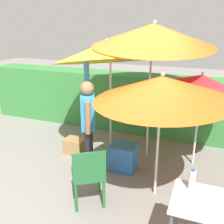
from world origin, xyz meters
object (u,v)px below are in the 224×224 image
(bottle_water, at_px, (192,180))
(umbrella_yellow, at_px, (202,82))
(umbrella_orange, at_px, (153,35))
(folding_table, at_px, (211,211))
(chair_plastic, at_px, (88,173))
(crate_cardboard, at_px, (75,146))
(person_vendor, at_px, (88,121))
(umbrella_navy, at_px, (162,88))
(cooler_box, at_px, (123,157))
(umbrella_rainbow, at_px, (109,51))

(bottle_water, bearing_deg, umbrella_yellow, 92.38)
(umbrella_orange, distance_m, folding_table, 2.88)
(umbrella_orange, distance_m, chair_plastic, 2.48)
(bottle_water, bearing_deg, folding_table, -35.15)
(crate_cardboard, height_order, folding_table, folding_table)
(person_vendor, height_order, crate_cardboard, person_vendor)
(umbrella_navy, relative_size, person_vendor, 0.99)
(person_vendor, bearing_deg, crate_cardboard, 138.29)
(chair_plastic, xyz_separation_m, cooler_box, (0.14, 1.07, -0.28))
(cooler_box, bearing_deg, chair_plastic, -97.39)
(umbrella_yellow, bearing_deg, person_vendor, -150.26)
(chair_plastic, xyz_separation_m, folding_table, (1.58, -0.40, 0.16))
(folding_table, bearing_deg, umbrella_yellow, 98.11)
(chair_plastic, distance_m, folding_table, 1.64)
(umbrella_navy, bearing_deg, cooler_box, 144.12)
(bottle_water, bearing_deg, umbrella_rainbow, 132.38)
(umbrella_yellow, distance_m, folding_table, 2.31)
(umbrella_rainbow, xyz_separation_m, crate_cardboard, (-0.60, -0.34, -1.83))
(chair_plastic, height_order, crate_cardboard, chair_plastic)
(umbrella_navy, bearing_deg, bottle_water, -56.97)
(umbrella_orange, relative_size, umbrella_yellow, 1.50)
(umbrella_navy, bearing_deg, crate_cardboard, 158.01)
(chair_plastic, distance_m, crate_cardboard, 1.65)
(person_vendor, bearing_deg, bottle_water, -30.61)
(folding_table, relative_size, bottle_water, 3.33)
(crate_cardboard, xyz_separation_m, folding_table, (2.53, -1.69, 0.52))
(person_vendor, bearing_deg, umbrella_navy, -9.74)
(umbrella_rainbow, xyz_separation_m, cooler_box, (0.49, -0.56, -1.74))
(umbrella_yellow, relative_size, cooler_box, 3.68)
(umbrella_navy, relative_size, crate_cardboard, 4.84)
(umbrella_yellow, distance_m, person_vendor, 2.00)
(umbrella_navy, relative_size, bottle_water, 7.78)
(person_vendor, bearing_deg, chair_plastic, -64.21)
(bottle_water, bearing_deg, chair_plastic, 169.91)
(person_vendor, bearing_deg, umbrella_yellow, 29.74)
(umbrella_orange, distance_m, bottle_water, 2.56)
(umbrella_navy, relative_size, cooler_box, 3.98)
(umbrella_rainbow, bearing_deg, bottle_water, -47.62)
(cooler_box, xyz_separation_m, bottle_water, (1.22, -1.32, 0.65))
(umbrella_orange, bearing_deg, cooler_box, -114.39)
(umbrella_orange, relative_size, person_vendor, 1.38)
(umbrella_orange, distance_m, cooler_box, 2.15)
(umbrella_orange, distance_m, umbrella_yellow, 1.13)
(chair_plastic, height_order, cooler_box, chair_plastic)
(crate_cardboard, bearing_deg, bottle_water, -33.66)
(umbrella_navy, xyz_separation_m, chair_plastic, (-0.82, -0.58, -1.14))
(umbrella_rainbow, bearing_deg, folding_table, -46.43)
(umbrella_yellow, xyz_separation_m, chair_plastic, (-1.28, -1.73, -1.01))
(umbrella_rainbow, xyz_separation_m, person_vendor, (-0.03, -0.85, -1.04))
(umbrella_rainbow, distance_m, umbrella_navy, 1.61)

